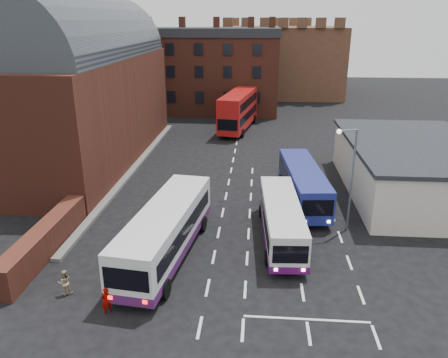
# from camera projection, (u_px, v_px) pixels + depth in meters

# --- Properties ---
(ground) EXTENTS (180.00, 180.00, 0.00)m
(ground) POSITION_uv_depth(u_px,v_px,m) (209.00, 279.00, 23.95)
(ground) COLOR black
(railway_station) EXTENTS (12.00, 28.00, 16.00)m
(railway_station) POSITION_uv_depth(u_px,v_px,m) (73.00, 83.00, 42.12)
(railway_station) COLOR #602B1E
(railway_station) RESTS_ON ground
(forecourt_wall) EXTENTS (1.20, 10.00, 1.80)m
(forecourt_wall) POSITION_uv_depth(u_px,v_px,m) (45.00, 240.00, 26.28)
(forecourt_wall) COLOR #602B1E
(forecourt_wall) RESTS_ON ground
(cream_building) EXTENTS (10.40, 16.40, 4.25)m
(cream_building) POSITION_uv_depth(u_px,v_px,m) (413.00, 168.00, 35.16)
(cream_building) COLOR beige
(cream_building) RESTS_ON ground
(brick_terrace) EXTENTS (22.00, 10.00, 11.00)m
(brick_terrace) POSITION_uv_depth(u_px,v_px,m) (204.00, 75.00, 65.52)
(brick_terrace) COLOR brown
(brick_terrace) RESTS_ON ground
(castle_keep) EXTENTS (22.00, 22.00, 12.00)m
(castle_keep) POSITION_uv_depth(u_px,v_px,m) (279.00, 60.00, 83.14)
(castle_keep) COLOR brown
(castle_keep) RESTS_ON ground
(bus_white_outbound) EXTENTS (4.01, 11.67, 3.12)m
(bus_white_outbound) POSITION_uv_depth(u_px,v_px,m) (166.00, 228.00, 25.70)
(bus_white_outbound) COLOR silver
(bus_white_outbound) RESTS_ON ground
(bus_white_inbound) EXTENTS (2.82, 9.66, 2.61)m
(bus_white_inbound) POSITION_uv_depth(u_px,v_px,m) (281.00, 218.00, 27.74)
(bus_white_inbound) COLOR silver
(bus_white_inbound) RESTS_ON ground
(bus_blue) EXTENTS (3.35, 10.49, 2.81)m
(bus_blue) POSITION_uv_depth(u_px,v_px,m) (303.00, 182.00, 33.47)
(bus_blue) COLOR navy
(bus_blue) RESTS_ON ground
(bus_red_double) EXTENTS (4.59, 12.10, 4.73)m
(bus_red_double) POSITION_uv_depth(u_px,v_px,m) (238.00, 110.00, 55.32)
(bus_red_double) COLOR #B01613
(bus_red_double) RESTS_ON ground
(street_lamp) EXTENTS (1.39, 0.58, 7.05)m
(street_lamp) POSITION_uv_depth(u_px,v_px,m) (349.00, 171.00, 28.05)
(street_lamp) COLOR slate
(street_lamp) RESTS_ON ground
(pedestrian_red) EXTENTS (0.60, 0.55, 1.39)m
(pedestrian_red) POSITION_uv_depth(u_px,v_px,m) (106.00, 301.00, 21.01)
(pedestrian_red) COLOR #810500
(pedestrian_red) RESTS_ON ground
(pedestrian_beige) EXTENTS (0.83, 0.75, 1.39)m
(pedestrian_beige) POSITION_uv_depth(u_px,v_px,m) (65.00, 282.00, 22.46)
(pedestrian_beige) COLOR tan
(pedestrian_beige) RESTS_ON ground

